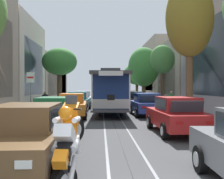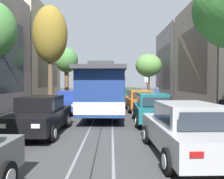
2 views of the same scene
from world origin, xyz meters
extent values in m
plane|color=#424244|center=(0.00, 19.20, 0.00)|extent=(160.00, 160.00, 0.00)
cube|color=gray|center=(-0.53, 22.00, 0.01)|extent=(0.08, 56.00, 0.01)
cube|color=gray|center=(0.53, 22.00, 0.01)|extent=(0.08, 56.00, 0.01)
cube|color=black|center=(0.00, 22.00, 0.00)|extent=(0.03, 56.00, 0.01)
cube|color=beige|center=(-9.97, 22.00, 4.22)|extent=(5.86, 9.30, 8.44)
cube|color=#2D3842|center=(-7.06, 22.00, 3.80)|extent=(0.04, 6.72, 5.06)
cube|color=gray|center=(-9.23, 31.60, 3.12)|extent=(4.37, 9.30, 6.23)
cube|color=#2D3842|center=(-7.06, 31.60, 2.80)|extent=(0.04, 6.72, 3.74)
cube|color=beige|center=(-9.54, 41.20, 3.08)|extent=(5.00, 9.30, 6.15)
cube|color=#2D3842|center=(-7.06, 41.20, 2.77)|extent=(0.04, 6.72, 3.69)
cube|color=#2D3842|center=(7.06, 16.00, 4.15)|extent=(0.04, 8.40, 5.54)
cube|color=gray|center=(9.20, 28.00, 3.75)|extent=(4.31, 11.70, 7.51)
cube|color=#2D3842|center=(7.06, 28.00, 3.38)|extent=(0.04, 8.40, 4.50)
cube|color=gray|center=(9.56, 40.00, 4.84)|extent=(5.03, 11.70, 9.67)
cube|color=#2D3842|center=(7.06, 40.00, 4.35)|extent=(0.04, 8.40, 5.80)
cube|color=brown|center=(-2.56, 3.06, 0.65)|extent=(1.86, 4.33, 0.66)
cube|color=brown|center=(-2.56, 3.21, 1.28)|extent=(1.51, 2.08, 0.60)
cube|color=#2D3842|center=(-2.55, 2.37, 1.26)|extent=(1.34, 0.24, 0.47)
cube|color=#2D3842|center=(-2.58, 4.39, 1.26)|extent=(1.30, 0.22, 0.45)
cube|color=#2D3842|center=(-1.81, 3.22, 1.28)|extent=(0.06, 1.81, 0.47)
cube|color=white|center=(-1.97, 0.91, 0.75)|extent=(0.28, 0.04, 0.14)
cube|color=#B21414|center=(-2.03, 5.23, 0.75)|extent=(0.28, 0.04, 0.12)
cube|color=#B21414|center=(-3.15, 5.21, 0.75)|extent=(0.28, 0.04, 0.12)
cylinder|color=black|center=(-1.66, 1.74, 0.32)|extent=(0.21, 0.64, 0.64)
cylinder|color=silver|center=(-1.55, 1.74, 0.32)|extent=(0.02, 0.35, 0.35)
cylinder|color=black|center=(-1.70, 4.40, 0.32)|extent=(0.21, 0.64, 0.64)
cylinder|color=silver|center=(-1.59, 4.41, 0.32)|extent=(0.02, 0.35, 0.35)
cylinder|color=black|center=(-3.46, 4.38, 0.32)|extent=(0.21, 0.64, 0.64)
cylinder|color=silver|center=(-3.57, 4.38, 0.32)|extent=(0.02, 0.35, 0.35)
cube|color=#1E6038|center=(-2.62, 7.75, 0.65)|extent=(1.89, 4.34, 0.66)
cube|color=#1E6038|center=(-2.62, 7.90, 1.28)|extent=(1.52, 2.09, 0.60)
cube|color=#2D3842|center=(-2.61, 7.07, 1.26)|extent=(1.34, 0.25, 0.47)
cube|color=#2D3842|center=(-2.65, 9.09, 1.26)|extent=(1.30, 0.22, 0.45)
cube|color=#2D3842|center=(-1.88, 7.92, 1.28)|extent=(0.07, 1.81, 0.47)
cube|color=#2D3842|center=(-3.37, 7.89, 1.28)|extent=(0.07, 1.81, 0.47)
cube|color=white|center=(-2.02, 5.61, 0.75)|extent=(0.28, 0.05, 0.14)
cube|color=#B21414|center=(-2.11, 9.93, 0.75)|extent=(0.28, 0.05, 0.12)
cube|color=white|center=(-3.13, 5.58, 0.75)|extent=(0.28, 0.05, 0.14)
cube|color=#B21414|center=(-3.22, 9.90, 0.75)|extent=(0.28, 0.05, 0.12)
cylinder|color=black|center=(-1.71, 6.44, 0.32)|extent=(0.21, 0.64, 0.64)
cylinder|color=silver|center=(-1.60, 6.44, 0.32)|extent=(0.03, 0.35, 0.35)
cylinder|color=black|center=(-3.47, 6.40, 0.32)|extent=(0.21, 0.64, 0.64)
cylinder|color=silver|center=(-3.58, 6.40, 0.32)|extent=(0.03, 0.35, 0.35)
cylinder|color=black|center=(-1.77, 9.11, 0.32)|extent=(0.21, 0.64, 0.64)
cylinder|color=silver|center=(-1.66, 9.11, 0.32)|extent=(0.03, 0.35, 0.35)
cylinder|color=black|center=(-3.53, 9.07, 0.32)|extent=(0.21, 0.64, 0.64)
cylinder|color=silver|center=(-3.64, 9.07, 0.32)|extent=(0.03, 0.35, 0.35)
cube|color=orange|center=(-2.60, 13.89, 0.65)|extent=(1.97, 4.37, 0.66)
cube|color=orange|center=(-2.61, 14.04, 1.28)|extent=(1.56, 2.12, 0.60)
cube|color=#2D3842|center=(-2.57, 13.21, 1.26)|extent=(1.34, 0.28, 0.47)
cube|color=#2D3842|center=(-2.65, 15.23, 1.26)|extent=(1.30, 0.25, 0.45)
cube|color=#2D3842|center=(-1.86, 14.07, 1.28)|extent=(0.10, 1.81, 0.47)
cube|color=#2D3842|center=(-3.35, 14.01, 1.28)|extent=(0.10, 1.81, 0.47)
cube|color=white|center=(-1.95, 11.76, 0.75)|extent=(0.28, 0.05, 0.14)
cube|color=#B21414|center=(-2.13, 16.07, 0.75)|extent=(0.28, 0.05, 0.12)
cube|color=white|center=(-3.07, 11.71, 0.75)|extent=(0.28, 0.05, 0.14)
cube|color=#B21414|center=(-3.24, 16.03, 0.75)|extent=(0.28, 0.05, 0.12)
cylinder|color=black|center=(-1.67, 12.60, 0.32)|extent=(0.23, 0.65, 0.64)
cylinder|color=silver|center=(-1.56, 12.60, 0.32)|extent=(0.03, 0.35, 0.35)
cylinder|color=black|center=(-3.42, 12.53, 0.32)|extent=(0.23, 0.65, 0.64)
cylinder|color=silver|center=(-3.53, 12.52, 0.32)|extent=(0.03, 0.35, 0.35)
cylinder|color=black|center=(-1.77, 15.26, 0.32)|extent=(0.23, 0.65, 0.64)
cylinder|color=silver|center=(-1.66, 15.27, 0.32)|extent=(0.03, 0.35, 0.35)
cylinder|color=black|center=(-3.53, 15.19, 0.32)|extent=(0.23, 0.65, 0.64)
cylinder|color=silver|center=(-3.64, 15.19, 0.32)|extent=(0.03, 0.35, 0.35)
cube|color=#196B70|center=(-2.66, 19.13, 0.65)|extent=(1.96, 4.37, 0.66)
cube|color=#196B70|center=(-2.66, 19.28, 1.28)|extent=(1.55, 2.12, 0.60)
cube|color=#2D3842|center=(-2.69, 18.44, 1.26)|extent=(1.34, 0.27, 0.47)
cube|color=#2D3842|center=(-2.61, 20.46, 1.26)|extent=(1.30, 0.25, 0.45)
cube|color=#2D3842|center=(-1.91, 19.25, 1.28)|extent=(0.10, 1.81, 0.47)
cube|color=#2D3842|center=(-3.41, 19.31, 1.28)|extent=(0.10, 1.81, 0.47)
cube|color=white|center=(-2.19, 16.95, 0.75)|extent=(0.28, 0.05, 0.14)
cube|color=#B21414|center=(-2.02, 21.26, 0.75)|extent=(0.28, 0.05, 0.12)
cube|color=white|center=(-3.31, 16.99, 0.75)|extent=(0.28, 0.05, 0.14)
cube|color=#B21414|center=(-3.14, 21.31, 0.75)|extent=(0.28, 0.05, 0.12)
cylinder|color=black|center=(-1.84, 17.76, 0.32)|extent=(0.22, 0.65, 0.64)
cylinder|color=silver|center=(-1.73, 17.76, 0.32)|extent=(0.03, 0.35, 0.35)
cylinder|color=black|center=(-3.60, 17.83, 0.32)|extent=(0.22, 0.65, 0.64)
cylinder|color=silver|center=(-3.70, 17.83, 0.32)|extent=(0.03, 0.35, 0.35)
cylinder|color=black|center=(-1.73, 20.43, 0.32)|extent=(0.22, 0.65, 0.64)
cylinder|color=silver|center=(-1.62, 20.42, 0.32)|extent=(0.03, 0.35, 0.35)
cylinder|color=black|center=(-3.49, 20.49, 0.32)|extent=(0.22, 0.65, 0.64)
cylinder|color=silver|center=(-3.60, 20.50, 0.32)|extent=(0.03, 0.35, 0.35)
cube|color=#B7B7BC|center=(-2.66, 24.44, 0.65)|extent=(1.92, 4.35, 0.66)
cube|color=#B7B7BC|center=(-2.66, 24.59, 1.28)|extent=(1.53, 2.11, 0.60)
cube|color=#2D3842|center=(-2.64, 23.75, 1.26)|extent=(1.34, 0.26, 0.47)
cube|color=#2D3842|center=(-2.69, 25.77, 1.26)|extent=(1.30, 0.23, 0.45)
cube|color=#2D3842|center=(-1.91, 24.61, 1.28)|extent=(0.08, 1.81, 0.47)
cube|color=#2D3842|center=(-3.41, 24.57, 1.28)|extent=(0.08, 1.81, 0.47)
cube|color=white|center=(-2.04, 22.30, 0.75)|extent=(0.28, 0.05, 0.14)
cube|color=#B21414|center=(-2.16, 26.61, 0.75)|extent=(0.28, 0.05, 0.12)
cube|color=white|center=(-3.15, 22.26, 0.75)|extent=(0.28, 0.05, 0.14)
cube|color=#B21414|center=(-3.28, 26.58, 0.75)|extent=(0.28, 0.05, 0.12)
cylinder|color=black|center=(-1.74, 23.13, 0.32)|extent=(0.22, 0.65, 0.64)
cylinder|color=silver|center=(-1.63, 23.13, 0.32)|extent=(0.03, 0.35, 0.35)
cylinder|color=black|center=(-3.50, 23.08, 0.32)|extent=(0.22, 0.65, 0.64)
cylinder|color=silver|center=(-3.61, 23.08, 0.32)|extent=(0.03, 0.35, 0.35)
cylinder|color=black|center=(-1.81, 25.80, 0.32)|extent=(0.22, 0.65, 0.64)
cylinder|color=silver|center=(-1.70, 25.80, 0.32)|extent=(0.03, 0.35, 0.35)
cylinder|color=black|center=(-3.57, 25.75, 0.32)|extent=(0.22, 0.65, 0.64)
cylinder|color=silver|center=(-3.68, 25.74, 0.32)|extent=(0.03, 0.35, 0.35)
cube|color=white|center=(1.98, 3.45, 0.75)|extent=(0.28, 0.05, 0.14)
cylinder|color=black|center=(1.63, 2.64, 0.32)|extent=(0.22, 0.65, 0.64)
cylinder|color=silver|center=(1.52, 2.64, 0.32)|extent=(0.03, 0.35, 0.35)
cube|color=red|center=(2.58, 7.93, 0.65)|extent=(1.91, 4.35, 0.66)
cube|color=red|center=(2.58, 7.78, 1.28)|extent=(1.53, 2.10, 0.60)
cube|color=#2D3842|center=(2.56, 8.62, 1.26)|extent=(1.34, 0.26, 0.47)
cube|color=#2D3842|center=(2.62, 6.60, 1.26)|extent=(1.30, 0.23, 0.45)
cube|color=#2D3842|center=(1.84, 7.76, 1.28)|extent=(0.08, 1.81, 0.47)
cube|color=#2D3842|center=(3.33, 7.80, 1.28)|extent=(0.08, 1.81, 0.47)
cube|color=white|center=(1.97, 10.07, 0.75)|extent=(0.28, 0.05, 0.14)
cube|color=#B21414|center=(2.08, 5.76, 0.75)|extent=(0.28, 0.05, 0.12)
cube|color=white|center=(3.08, 10.10, 0.75)|extent=(0.28, 0.05, 0.14)
cube|color=#B21414|center=(3.20, 5.78, 0.75)|extent=(0.28, 0.05, 0.12)
cylinder|color=black|center=(1.67, 9.24, 0.32)|extent=(0.22, 0.65, 0.64)
cylinder|color=silver|center=(1.56, 9.24, 0.32)|extent=(0.03, 0.35, 0.35)
cylinder|color=black|center=(3.42, 9.29, 0.32)|extent=(0.22, 0.65, 0.64)
cylinder|color=silver|center=(3.53, 9.29, 0.32)|extent=(0.03, 0.35, 0.35)
cylinder|color=black|center=(1.74, 6.57, 0.32)|extent=(0.22, 0.65, 0.64)
cylinder|color=silver|center=(1.63, 6.57, 0.32)|extent=(0.03, 0.35, 0.35)
cylinder|color=black|center=(3.50, 6.62, 0.32)|extent=(0.22, 0.65, 0.64)
cylinder|color=silver|center=(3.61, 6.62, 0.32)|extent=(0.03, 0.35, 0.35)
cube|color=#233D93|center=(2.48, 15.04, 0.65)|extent=(1.92, 4.35, 0.66)
cube|color=#233D93|center=(2.48, 14.89, 1.28)|extent=(1.53, 2.11, 0.60)
cube|color=#2D3842|center=(2.46, 15.73, 1.26)|extent=(1.34, 0.26, 0.47)
cube|color=#2D3842|center=(2.52, 13.71, 1.26)|extent=(1.30, 0.23, 0.45)
cube|color=#2D3842|center=(1.73, 14.87, 1.28)|extent=(0.08, 1.81, 0.47)
cube|color=#2D3842|center=(3.23, 14.92, 1.28)|extent=(0.08, 1.81, 0.47)
cube|color=white|center=(1.86, 17.19, 0.75)|extent=(0.28, 0.05, 0.14)
cube|color=#B21414|center=(1.98, 12.87, 0.75)|extent=(0.28, 0.05, 0.12)
cube|color=white|center=(2.97, 17.22, 0.75)|extent=(0.28, 0.05, 0.14)
cube|color=#B21414|center=(3.10, 12.90, 0.75)|extent=(0.28, 0.05, 0.12)
cylinder|color=black|center=(1.56, 16.35, 0.32)|extent=(0.22, 0.65, 0.64)
cylinder|color=silver|center=(1.45, 16.35, 0.32)|extent=(0.03, 0.35, 0.35)
cylinder|color=black|center=(3.32, 16.40, 0.32)|extent=(0.22, 0.65, 0.64)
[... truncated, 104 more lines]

